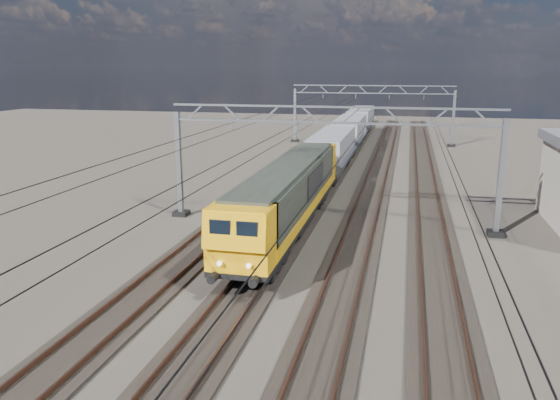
% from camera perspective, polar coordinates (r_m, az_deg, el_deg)
% --- Properties ---
extents(ground, '(160.00, 160.00, 0.00)m').
position_cam_1_polar(ground, '(29.26, 3.93, -4.78)').
color(ground, '#29251E').
rests_on(ground, ground).
extents(track_outer_west, '(2.60, 140.00, 0.30)m').
position_cam_1_polar(track_outer_west, '(30.71, -7.20, -3.82)').
color(track_outer_west, black).
rests_on(track_outer_west, ground).
extents(track_loco, '(2.60, 140.00, 0.30)m').
position_cam_1_polar(track_loco, '(29.61, 0.10, -4.38)').
color(track_loco, black).
rests_on(track_loco, ground).
extents(track_inner_east, '(2.60, 140.00, 0.30)m').
position_cam_1_polar(track_inner_east, '(29.01, 7.85, -4.90)').
color(track_inner_east, black).
rests_on(track_inner_east, ground).
extents(track_outer_east, '(2.60, 140.00, 0.30)m').
position_cam_1_polar(track_outer_east, '(28.96, 15.78, -5.35)').
color(track_outer_east, black).
rests_on(track_outer_east, ground).
extents(catenary_gantry_mid, '(19.90, 0.90, 7.11)m').
position_cam_1_polar(catenary_gantry_mid, '(32.16, 5.21, 4.07)').
color(catenary_gantry_mid, gray).
rests_on(catenary_gantry_mid, ground).
extents(catenary_gantry_far, '(19.90, 0.90, 7.11)m').
position_cam_1_polar(catenary_gantry_far, '(67.75, 9.57, 9.05)').
color(catenary_gantry_far, gray).
rests_on(catenary_gantry_far, ground).
extents(overhead_wires, '(12.03, 140.00, 0.53)m').
position_cam_1_polar(overhead_wires, '(35.84, 6.19, 8.02)').
color(overhead_wires, black).
rests_on(overhead_wires, ground).
extents(locomotive, '(2.76, 21.10, 3.62)m').
position_cam_1_polar(locomotive, '(30.89, 0.95, 0.73)').
color(locomotive, black).
rests_on(locomotive, ground).
extents(hopper_wagon_lead, '(3.38, 13.00, 3.25)m').
position_cam_1_polar(hopper_wagon_lead, '(48.06, 5.45, 5.28)').
color(hopper_wagon_lead, black).
rests_on(hopper_wagon_lead, ground).
extents(hopper_wagon_mid, '(3.38, 13.00, 3.25)m').
position_cam_1_polar(hopper_wagon_mid, '(62.04, 7.27, 7.15)').
color(hopper_wagon_mid, black).
rests_on(hopper_wagon_mid, ground).
extents(hopper_wagon_third, '(3.38, 13.00, 3.25)m').
position_cam_1_polar(hopper_wagon_third, '(76.10, 8.42, 8.33)').
color(hopper_wagon_third, black).
rests_on(hopper_wagon_third, ground).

